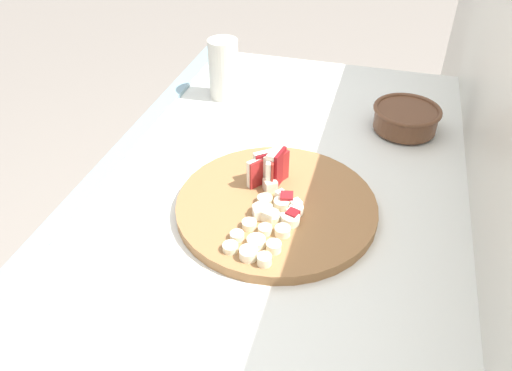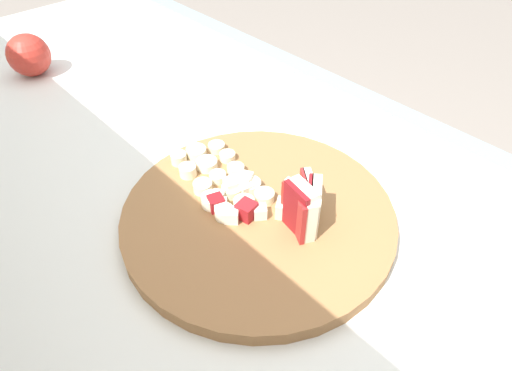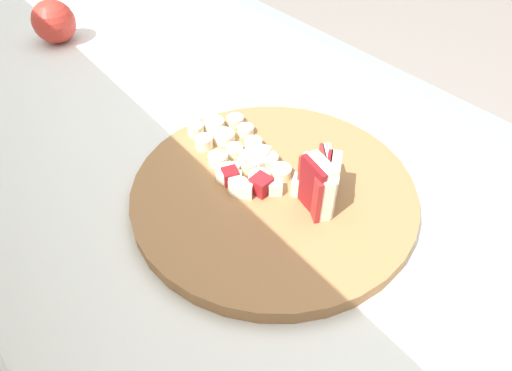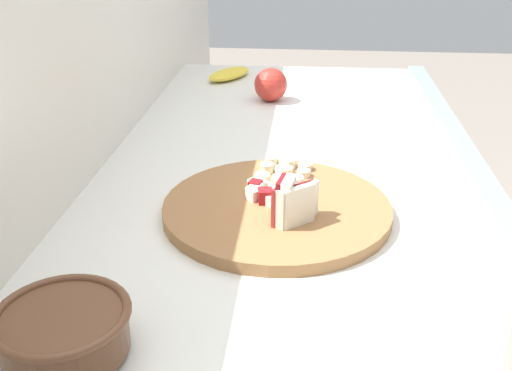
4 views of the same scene
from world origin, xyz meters
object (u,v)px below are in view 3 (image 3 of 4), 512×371
object	(u,v)px
cutting_board	(273,191)
whole_apple	(54,22)
apple_wedge_fan	(321,184)
apple_dice_pile	(259,175)
banana_slice_rows	(235,152)

from	to	relation	value
cutting_board	whole_apple	xyz separation A→B (m)	(0.58, 0.05, 0.03)
cutting_board	whole_apple	bearing A→B (deg)	4.89
apple_wedge_fan	apple_dice_pile	xyz separation A→B (m)	(0.07, 0.03, -0.02)
apple_dice_pile	banana_slice_rows	bearing A→B (deg)	-5.44
apple_wedge_fan	banana_slice_rows	size ratio (longest dim) A/B	0.41
apple_dice_pile	whole_apple	xyz separation A→B (m)	(0.56, 0.04, 0.01)
apple_wedge_fan	banana_slice_rows	xyz separation A→B (m)	(0.13, 0.03, -0.02)
apple_wedge_fan	banana_slice_rows	bearing A→B (deg)	11.40
apple_wedge_fan	whole_apple	size ratio (longest dim) A/B	0.84
apple_dice_pile	whole_apple	world-z (taller)	whole_apple
cutting_board	whole_apple	world-z (taller)	whole_apple
banana_slice_rows	apple_dice_pile	bearing A→B (deg)	174.56
cutting_board	apple_dice_pile	bearing A→B (deg)	22.17
apple_dice_pile	apple_wedge_fan	bearing A→B (deg)	-156.67
apple_dice_pile	banana_slice_rows	world-z (taller)	apple_dice_pile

